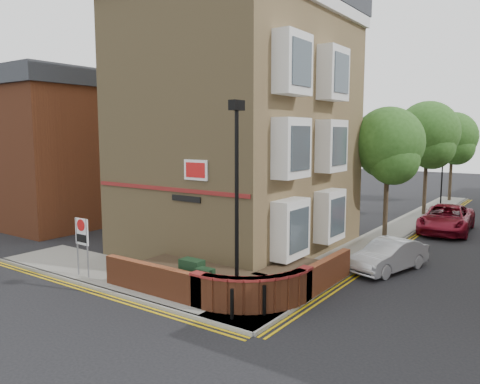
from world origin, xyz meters
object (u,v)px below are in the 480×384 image
silver_car_near (389,256)px  zone_sign (82,236)px  utility_cabinet_large (192,277)px  lamppost (237,204)px

silver_car_near → zone_sign: bearing=-124.0°
zone_sign → silver_car_near: 11.92m
utility_cabinet_large → silver_car_near: 8.14m
zone_sign → silver_car_near: zone_sign is taller
utility_cabinet_large → silver_car_near: utility_cabinet_large is taller
lamppost → silver_car_near: size_ratio=1.66×
utility_cabinet_large → silver_car_near: bearing=57.6°
lamppost → utility_cabinet_large: 3.24m
zone_sign → utility_cabinet_large: bearing=9.7°
lamppost → utility_cabinet_large: (-1.90, 0.10, -2.62)m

